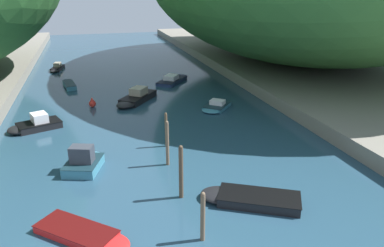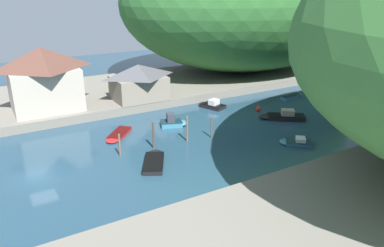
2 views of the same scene
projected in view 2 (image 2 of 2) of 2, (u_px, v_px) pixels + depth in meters
water_surface at (271, 123)px, 51.46m from camera, size 130.00×130.00×0.00m
left_bank at (185, 82)px, 70.61m from camera, size 22.00×120.00×1.25m
hillside_left at (249, 2)px, 73.73m from camera, size 37.44×52.41×26.65m
waterfront_building at (44, 78)px, 51.72m from camera, size 8.16×9.73×8.72m
boathouse_shed at (139, 81)px, 56.90m from camera, size 6.42×8.34×5.37m
boat_near_quay at (296, 142)px, 44.61m from camera, size 4.04×4.25×0.82m
boat_cabin_cruiser at (354, 120)px, 51.60m from camera, size 5.51×6.34×1.00m
boat_moored_right at (154, 160)px, 39.87m from camera, size 5.94×4.44×0.56m
boat_small_dinghy at (326, 86)px, 69.09m from camera, size 2.10×4.68×1.01m
boat_far_right_bank at (118, 135)px, 46.69m from camera, size 5.00×4.75×0.40m
boat_red_skiff at (293, 96)px, 62.75m from camera, size 1.91×5.07×0.54m
boat_open_rowboat at (174, 122)px, 50.24m from camera, size 3.08×3.97×1.78m
boat_navy_launch at (282, 116)px, 52.75m from camera, size 5.33×6.23×1.41m
boat_white_cruiser at (211, 105)px, 57.74m from camera, size 4.78×3.40×1.37m
mooring_post_nearest at (120, 145)px, 41.08m from camera, size 0.23×0.23×2.67m
mooring_post_second at (153, 135)px, 42.93m from camera, size 0.26×0.26×3.32m
mooring_post_middle at (187, 129)px, 44.90m from camera, size 0.23×0.23×3.24m
mooring_post_fourth at (212, 127)px, 45.99m from camera, size 0.21×0.21×2.75m
channel_buoy_near at (258, 108)px, 56.11m from camera, size 0.70×0.70×1.06m
person_on_quay at (48, 108)px, 50.41m from camera, size 0.33×0.43×1.69m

